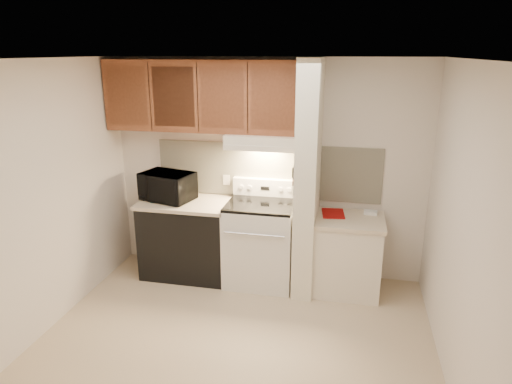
% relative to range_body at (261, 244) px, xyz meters
% --- Properties ---
extents(floor, '(3.60, 3.60, 0.00)m').
position_rel_range_body_xyz_m(floor, '(0.00, -1.16, -0.46)').
color(floor, '#C9B18E').
rests_on(floor, ground).
extents(ceiling, '(3.60, 3.60, 0.00)m').
position_rel_range_body_xyz_m(ceiling, '(0.00, -1.16, 2.04)').
color(ceiling, white).
rests_on(ceiling, wall_back).
extents(wall_back, '(3.60, 2.50, 0.02)m').
position_rel_range_body_xyz_m(wall_back, '(0.00, 0.34, 0.79)').
color(wall_back, silver).
rests_on(wall_back, floor).
extents(wall_left, '(0.02, 3.00, 2.50)m').
position_rel_range_body_xyz_m(wall_left, '(-1.80, -1.16, 0.79)').
color(wall_left, silver).
rests_on(wall_left, floor).
extents(wall_right, '(0.02, 3.00, 2.50)m').
position_rel_range_body_xyz_m(wall_right, '(1.80, -1.16, 0.79)').
color(wall_right, silver).
rests_on(wall_right, floor).
extents(backsplash, '(2.60, 0.02, 0.63)m').
position_rel_range_body_xyz_m(backsplash, '(0.00, 0.33, 0.78)').
color(backsplash, beige).
rests_on(backsplash, wall_back).
extents(range_body, '(0.76, 0.65, 0.92)m').
position_rel_range_body_xyz_m(range_body, '(0.00, 0.00, 0.00)').
color(range_body, silver).
rests_on(range_body, floor).
extents(oven_window, '(0.50, 0.01, 0.30)m').
position_rel_range_body_xyz_m(oven_window, '(0.00, -0.32, 0.04)').
color(oven_window, black).
rests_on(oven_window, range_body).
extents(oven_handle, '(0.65, 0.02, 0.02)m').
position_rel_range_body_xyz_m(oven_handle, '(0.00, -0.35, 0.26)').
color(oven_handle, silver).
rests_on(oven_handle, range_body).
extents(cooktop, '(0.74, 0.64, 0.03)m').
position_rel_range_body_xyz_m(cooktop, '(0.00, 0.00, 0.48)').
color(cooktop, black).
rests_on(cooktop, range_body).
extents(range_backguard, '(0.76, 0.08, 0.20)m').
position_rel_range_body_xyz_m(range_backguard, '(0.00, 0.28, 0.59)').
color(range_backguard, silver).
rests_on(range_backguard, range_body).
extents(range_display, '(0.10, 0.01, 0.04)m').
position_rel_range_body_xyz_m(range_display, '(0.00, 0.24, 0.59)').
color(range_display, black).
rests_on(range_display, range_backguard).
extents(range_knob_left_outer, '(0.05, 0.02, 0.05)m').
position_rel_range_body_xyz_m(range_knob_left_outer, '(-0.28, 0.24, 0.59)').
color(range_knob_left_outer, silver).
rests_on(range_knob_left_outer, range_backguard).
extents(range_knob_left_inner, '(0.05, 0.02, 0.05)m').
position_rel_range_body_xyz_m(range_knob_left_inner, '(-0.18, 0.24, 0.59)').
color(range_knob_left_inner, silver).
rests_on(range_knob_left_inner, range_backguard).
extents(range_knob_right_inner, '(0.05, 0.02, 0.05)m').
position_rel_range_body_xyz_m(range_knob_right_inner, '(0.18, 0.24, 0.59)').
color(range_knob_right_inner, silver).
rests_on(range_knob_right_inner, range_backguard).
extents(range_knob_right_outer, '(0.05, 0.02, 0.05)m').
position_rel_range_body_xyz_m(range_knob_right_outer, '(0.28, 0.24, 0.59)').
color(range_knob_right_outer, silver).
rests_on(range_knob_right_outer, range_backguard).
extents(dishwasher_front, '(1.00, 0.63, 0.87)m').
position_rel_range_body_xyz_m(dishwasher_front, '(-0.88, 0.01, -0.03)').
color(dishwasher_front, black).
rests_on(dishwasher_front, floor).
extents(left_countertop, '(1.04, 0.67, 0.04)m').
position_rel_range_body_xyz_m(left_countertop, '(-0.88, 0.01, 0.43)').
color(left_countertop, beige).
rests_on(left_countertop, dishwasher_front).
extents(spoon_rest, '(0.23, 0.11, 0.02)m').
position_rel_range_body_xyz_m(spoon_rest, '(-1.14, 0.19, 0.46)').
color(spoon_rest, black).
rests_on(spoon_rest, left_countertop).
extents(teal_jar, '(0.12, 0.12, 0.11)m').
position_rel_range_body_xyz_m(teal_jar, '(-1.23, -0.09, 0.50)').
color(teal_jar, '#295A57').
rests_on(teal_jar, left_countertop).
extents(outlet, '(0.08, 0.01, 0.12)m').
position_rel_range_body_xyz_m(outlet, '(-0.48, 0.32, 0.64)').
color(outlet, silver).
rests_on(outlet, backsplash).
extents(microwave, '(0.66, 0.52, 0.32)m').
position_rel_range_body_xyz_m(microwave, '(-1.10, 0.02, 0.61)').
color(microwave, black).
rests_on(microwave, left_countertop).
extents(partition_pillar, '(0.22, 0.70, 2.50)m').
position_rel_range_body_xyz_m(partition_pillar, '(0.51, -0.01, 0.79)').
color(partition_pillar, '#ECE4C8').
rests_on(partition_pillar, floor).
extents(pillar_trim, '(0.01, 0.70, 0.04)m').
position_rel_range_body_xyz_m(pillar_trim, '(0.39, -0.01, 0.84)').
color(pillar_trim, brown).
rests_on(pillar_trim, partition_pillar).
extents(knife_strip, '(0.02, 0.42, 0.04)m').
position_rel_range_body_xyz_m(knife_strip, '(0.39, -0.06, 0.86)').
color(knife_strip, black).
rests_on(knife_strip, partition_pillar).
extents(knife_blade_a, '(0.01, 0.03, 0.16)m').
position_rel_range_body_xyz_m(knife_blade_a, '(0.38, -0.22, 0.76)').
color(knife_blade_a, silver).
rests_on(knife_blade_a, knife_strip).
extents(knife_handle_a, '(0.02, 0.02, 0.10)m').
position_rel_range_body_xyz_m(knife_handle_a, '(0.38, -0.21, 0.91)').
color(knife_handle_a, black).
rests_on(knife_handle_a, knife_strip).
extents(knife_blade_b, '(0.01, 0.04, 0.18)m').
position_rel_range_body_xyz_m(knife_blade_b, '(0.38, -0.13, 0.75)').
color(knife_blade_b, silver).
rests_on(knife_blade_b, knife_strip).
extents(knife_handle_b, '(0.02, 0.02, 0.10)m').
position_rel_range_body_xyz_m(knife_handle_b, '(0.38, -0.14, 0.91)').
color(knife_handle_b, black).
rests_on(knife_handle_b, knife_strip).
extents(knife_blade_c, '(0.01, 0.04, 0.20)m').
position_rel_range_body_xyz_m(knife_blade_c, '(0.38, -0.06, 0.74)').
color(knife_blade_c, silver).
rests_on(knife_blade_c, knife_strip).
extents(knife_handle_c, '(0.02, 0.02, 0.10)m').
position_rel_range_body_xyz_m(knife_handle_c, '(0.38, -0.04, 0.91)').
color(knife_handle_c, black).
rests_on(knife_handle_c, knife_strip).
extents(knife_blade_d, '(0.01, 0.04, 0.16)m').
position_rel_range_body_xyz_m(knife_blade_d, '(0.38, 0.02, 0.76)').
color(knife_blade_d, silver).
rests_on(knife_blade_d, knife_strip).
extents(knife_handle_d, '(0.02, 0.02, 0.10)m').
position_rel_range_body_xyz_m(knife_handle_d, '(0.38, 0.02, 0.91)').
color(knife_handle_d, black).
rests_on(knife_handle_d, knife_strip).
extents(knife_blade_e, '(0.01, 0.04, 0.18)m').
position_rel_range_body_xyz_m(knife_blade_e, '(0.38, 0.09, 0.75)').
color(knife_blade_e, silver).
rests_on(knife_blade_e, knife_strip).
extents(knife_handle_e, '(0.02, 0.02, 0.10)m').
position_rel_range_body_xyz_m(knife_handle_e, '(0.38, 0.11, 0.91)').
color(knife_handle_e, black).
rests_on(knife_handle_e, knife_strip).
extents(oven_mitt, '(0.03, 0.10, 0.24)m').
position_rel_range_body_xyz_m(oven_mitt, '(0.38, 0.17, 0.73)').
color(oven_mitt, gray).
rests_on(oven_mitt, partition_pillar).
extents(right_cab_base, '(0.70, 0.60, 0.81)m').
position_rel_range_body_xyz_m(right_cab_base, '(0.97, -0.01, -0.06)').
color(right_cab_base, silver).
rests_on(right_cab_base, floor).
extents(right_countertop, '(0.74, 0.64, 0.04)m').
position_rel_range_body_xyz_m(right_countertop, '(0.97, -0.01, 0.37)').
color(right_countertop, beige).
rests_on(right_countertop, right_cab_base).
extents(red_folder, '(0.27, 0.35, 0.01)m').
position_rel_range_body_xyz_m(red_folder, '(0.79, 0.09, 0.40)').
color(red_folder, '#930B09').
rests_on(red_folder, right_countertop).
extents(white_box, '(0.15, 0.11, 0.04)m').
position_rel_range_body_xyz_m(white_box, '(1.19, 0.17, 0.41)').
color(white_box, white).
rests_on(white_box, right_countertop).
extents(range_hood, '(0.78, 0.44, 0.15)m').
position_rel_range_body_xyz_m(range_hood, '(0.00, 0.12, 1.17)').
color(range_hood, silver).
rests_on(range_hood, upper_cabinets).
extents(hood_lip, '(0.78, 0.04, 0.06)m').
position_rel_range_body_xyz_m(hood_lip, '(0.00, -0.08, 1.12)').
color(hood_lip, silver).
rests_on(hood_lip, range_hood).
extents(upper_cabinets, '(2.18, 0.33, 0.77)m').
position_rel_range_body_xyz_m(upper_cabinets, '(-0.69, 0.17, 1.62)').
color(upper_cabinets, brown).
rests_on(upper_cabinets, wall_back).
extents(cab_door_a, '(0.46, 0.01, 0.63)m').
position_rel_range_body_xyz_m(cab_door_a, '(-1.51, 0.01, 1.62)').
color(cab_door_a, brown).
rests_on(cab_door_a, upper_cabinets).
extents(cab_gap_a, '(0.01, 0.01, 0.73)m').
position_rel_range_body_xyz_m(cab_gap_a, '(-1.23, 0.01, 1.62)').
color(cab_gap_a, black).
rests_on(cab_gap_a, upper_cabinets).
extents(cab_door_b, '(0.46, 0.01, 0.63)m').
position_rel_range_body_xyz_m(cab_door_b, '(-0.96, 0.01, 1.62)').
color(cab_door_b, brown).
rests_on(cab_door_b, upper_cabinets).
extents(cab_gap_b, '(0.01, 0.01, 0.73)m').
position_rel_range_body_xyz_m(cab_gap_b, '(-0.69, 0.01, 1.62)').
color(cab_gap_b, black).
rests_on(cab_gap_b, upper_cabinets).
extents(cab_door_c, '(0.46, 0.01, 0.63)m').
position_rel_range_body_xyz_m(cab_door_c, '(-0.42, 0.01, 1.62)').
color(cab_door_c, brown).
rests_on(cab_door_c, upper_cabinets).
extents(cab_gap_c, '(0.01, 0.01, 0.73)m').
position_rel_range_body_xyz_m(cab_gap_c, '(-0.14, 0.01, 1.62)').
color(cab_gap_c, black).
rests_on(cab_gap_c, upper_cabinets).
extents(cab_door_d, '(0.46, 0.01, 0.63)m').
position_rel_range_body_xyz_m(cab_door_d, '(0.13, 0.01, 1.62)').
color(cab_door_d, brown).
rests_on(cab_door_d, upper_cabinets).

